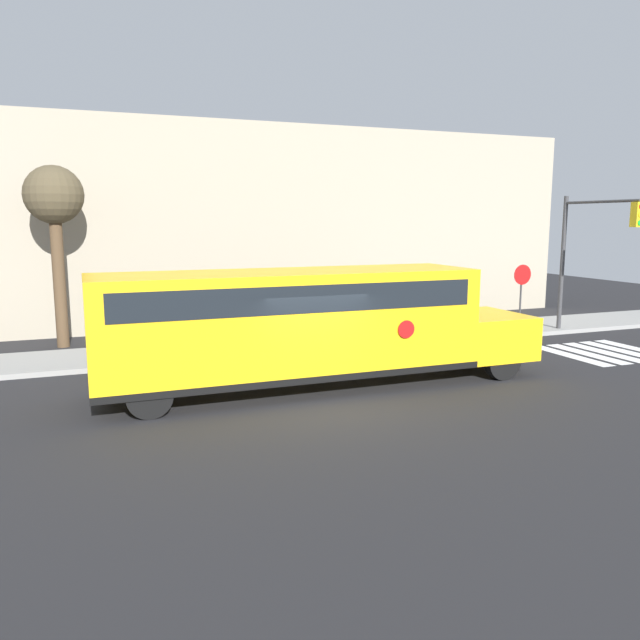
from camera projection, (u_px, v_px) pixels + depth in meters
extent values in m
plane|color=black|center=(320.00, 403.00, 14.49)|extent=(60.00, 60.00, 0.00)
cube|color=gray|center=(249.00, 348.00, 20.46)|extent=(44.00, 3.00, 0.15)
cube|color=#9E937F|center=(207.00, 225.00, 25.83)|extent=(32.00, 4.00, 8.00)
cube|color=white|center=(570.00, 355.00, 19.61)|extent=(0.50, 3.20, 0.01)
cube|color=white|center=(587.00, 354.00, 19.86)|extent=(0.50, 3.20, 0.01)
cube|color=white|center=(604.00, 352.00, 20.11)|extent=(0.50, 3.20, 0.01)
cube|color=white|center=(621.00, 350.00, 20.35)|extent=(0.50, 3.20, 0.01)
cube|color=white|center=(637.00, 349.00, 20.60)|extent=(0.50, 3.20, 0.01)
cube|color=yellow|center=(288.00, 322.00, 15.39)|extent=(9.42, 2.50, 2.53)
cube|color=yellow|center=(482.00, 334.00, 17.54)|extent=(2.06, 2.50, 1.17)
cube|color=black|center=(289.00, 369.00, 15.58)|extent=(9.42, 2.54, 0.16)
cube|color=black|center=(288.00, 294.00, 15.28)|extent=(8.67, 2.53, 0.64)
cylinder|color=red|center=(406.00, 329.00, 15.15)|extent=(0.44, 0.02, 0.44)
cylinder|color=black|center=(457.00, 346.00, 18.58)|extent=(1.00, 0.30, 1.00)
cylinder|color=black|center=(502.00, 361.00, 16.60)|extent=(1.00, 0.30, 1.00)
cylinder|color=black|center=(140.00, 373.00, 15.33)|extent=(1.00, 0.30, 1.00)
cylinder|color=black|center=(149.00, 395.00, 13.34)|extent=(1.00, 0.30, 1.00)
cylinder|color=#38383A|center=(520.00, 304.00, 23.21)|extent=(0.07, 0.07, 2.26)
cylinder|color=red|center=(523.00, 275.00, 22.99)|extent=(0.74, 0.03, 0.74)
cylinder|color=#38383A|center=(562.00, 265.00, 23.30)|extent=(0.16, 0.16, 5.09)
cylinder|color=#38383A|center=(601.00, 202.00, 21.42)|extent=(0.10, 3.29, 0.10)
cube|color=yellow|center=(637.00, 215.00, 20.07)|extent=(0.28, 0.28, 0.80)
cylinder|color=green|center=(640.00, 223.00, 19.98)|extent=(0.18, 0.02, 0.18)
cylinder|color=brown|center=(59.00, 281.00, 20.61)|extent=(0.40, 0.40, 4.46)
sphere|color=#4C422D|center=(54.00, 195.00, 20.17)|extent=(1.89, 1.89, 1.89)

